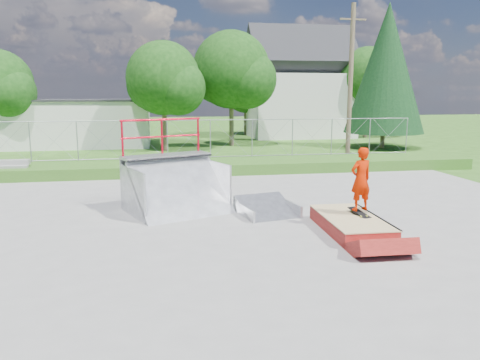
# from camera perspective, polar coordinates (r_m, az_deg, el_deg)

# --- Properties ---
(ground) EXTENTS (120.00, 120.00, 0.00)m
(ground) POSITION_cam_1_polar(r_m,az_deg,el_deg) (12.15, 2.00, -6.28)
(ground) COLOR #2D5418
(ground) RESTS_ON ground
(concrete_pad) EXTENTS (20.00, 16.00, 0.04)m
(concrete_pad) POSITION_cam_1_polar(r_m,az_deg,el_deg) (12.14, 2.00, -6.19)
(concrete_pad) COLOR gray
(concrete_pad) RESTS_ON ground
(grass_berm) EXTENTS (24.00, 3.00, 0.50)m
(grass_berm) POSITION_cam_1_polar(r_m,az_deg,el_deg) (21.26, -3.30, 1.69)
(grass_berm) COLOR #2D5418
(grass_berm) RESTS_ON ground
(grind_box) EXTENTS (1.45, 2.84, 0.42)m
(grind_box) POSITION_cam_1_polar(r_m,az_deg,el_deg) (12.34, 13.33, -5.29)
(grind_box) COLOR maroon
(grind_box) RESTS_ON concrete_pad
(quarter_pipe) EXTENTS (3.40, 3.17, 2.73)m
(quarter_pipe) POSITION_cam_1_polar(r_m,az_deg,el_deg) (13.89, -7.64, 1.55)
(quarter_pipe) COLOR #929499
(quarter_pipe) RESTS_ON concrete_pad
(flat_bank_ramp) EXTENTS (1.80, 1.88, 0.46)m
(flat_bank_ramp) POSITION_cam_1_polar(r_m,az_deg,el_deg) (13.64, 3.33, -3.40)
(flat_bank_ramp) COLOR #929499
(flat_bank_ramp) RESTS_ON concrete_pad
(skateboard) EXTENTS (0.36, 0.82, 0.13)m
(skateboard) POSITION_cam_1_polar(r_m,az_deg,el_deg) (12.52, 14.33, -3.91)
(skateboard) COLOR black
(skateboard) RESTS_ON grind_box
(skater) EXTENTS (0.67, 0.52, 1.64)m
(skater) POSITION_cam_1_polar(r_m,az_deg,el_deg) (12.34, 14.50, -0.22)
(skater) COLOR red
(skater) RESTS_ON grind_box
(concrete_stairs) EXTENTS (1.50, 1.60, 0.80)m
(concrete_stairs) POSITION_cam_1_polar(r_m,az_deg,el_deg) (21.20, -26.49, 0.98)
(concrete_stairs) COLOR gray
(concrete_stairs) RESTS_ON ground
(chain_link_fence) EXTENTS (20.00, 0.06, 1.80)m
(chain_link_fence) POSITION_cam_1_polar(r_m,az_deg,el_deg) (22.11, -3.63, 5.03)
(chain_link_fence) COLOR gray
(chain_link_fence) RESTS_ON grass_berm
(utility_building_flat) EXTENTS (10.00, 6.00, 3.00)m
(utility_building_flat) POSITION_cam_1_polar(r_m,az_deg,el_deg) (33.89, -19.54, 6.53)
(utility_building_flat) COLOR silver
(utility_building_flat) RESTS_ON ground
(gable_house) EXTENTS (8.40, 6.08, 8.94)m
(gable_house) POSITION_cam_1_polar(r_m,az_deg,el_deg) (39.08, 7.17, 10.93)
(gable_house) COLOR silver
(gable_house) RESTS_ON ground
(utility_pole) EXTENTS (0.24, 0.24, 8.00)m
(utility_pole) POSITION_cam_1_polar(r_m,az_deg,el_deg) (25.40, 13.31, 11.36)
(utility_pole) COLOR brown
(utility_pole) RESTS_ON ground
(tree_left_near) EXTENTS (4.76, 4.48, 6.65)m
(tree_left_near) POSITION_cam_1_polar(r_m,az_deg,el_deg) (29.22, -8.83, 11.84)
(tree_left_near) COLOR brown
(tree_left_near) RESTS_ON ground
(tree_center) EXTENTS (5.44, 5.12, 7.60)m
(tree_center) POSITION_cam_1_polar(r_m,az_deg,el_deg) (31.64, -0.49, 12.95)
(tree_center) COLOR brown
(tree_center) RESTS_ON ground
(tree_left_far) EXTENTS (4.42, 4.16, 6.18)m
(tree_left_far) POSITION_cam_1_polar(r_m,az_deg,el_deg) (32.59, -27.08, 10.15)
(tree_left_far) COLOR brown
(tree_left_far) RESTS_ON ground
(tree_right_far) EXTENTS (5.10, 4.80, 7.12)m
(tree_right_far) POSITION_cam_1_polar(r_m,az_deg,el_deg) (38.97, 15.74, 11.67)
(tree_right_far) COLOR brown
(tree_right_far) RESTS_ON ground
(tree_back_mid) EXTENTS (4.08, 3.84, 5.70)m
(tree_back_mid) POSITION_cam_1_polar(r_m,az_deg,el_deg) (39.97, 1.07, 10.70)
(tree_back_mid) COLOR brown
(tree_back_mid) RESTS_ON ground
(conifer_tree) EXTENTS (5.04, 5.04, 9.10)m
(conifer_tree) POSITION_cam_1_polar(r_m,az_deg,el_deg) (31.87, 17.41, 12.83)
(conifer_tree) COLOR brown
(conifer_tree) RESTS_ON ground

